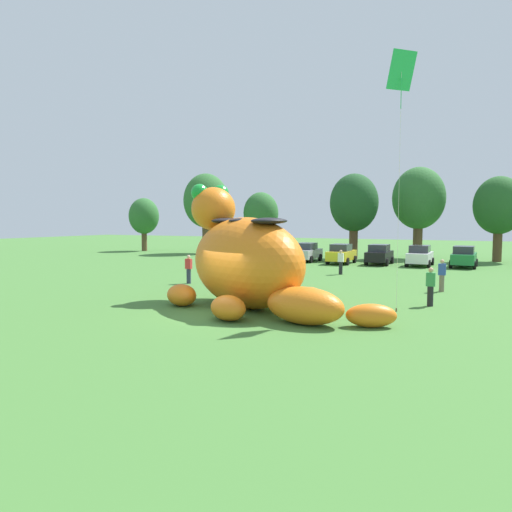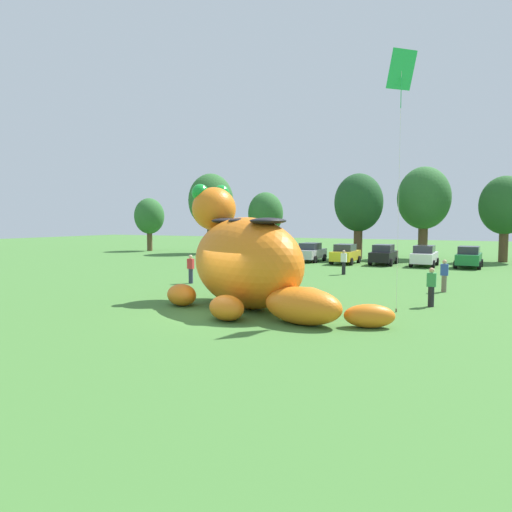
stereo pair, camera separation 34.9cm
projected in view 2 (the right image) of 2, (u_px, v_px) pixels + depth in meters
name	position (u px, v px, depth m)	size (l,w,h in m)	color
ground_plane	(216.00, 315.00, 18.94)	(160.00, 160.00, 0.00)	#427533
giant_inflatable_creature	(246.00, 261.00, 20.39)	(10.70, 7.42, 5.50)	orange
car_red	(276.00, 251.00, 44.59)	(1.97, 4.12, 1.72)	red
car_silver	(311.00, 252.00, 43.24)	(1.98, 4.12, 1.72)	#B7BABF
car_yellow	(345.00, 254.00, 41.06)	(1.94, 4.10, 1.72)	yellow
car_black	(384.00, 255.00, 40.24)	(1.95, 4.10, 1.72)	black
car_white	(424.00, 256.00, 38.84)	(1.99, 4.12, 1.72)	white
car_green	(469.00, 257.00, 37.64)	(2.05, 4.16, 1.72)	#1E7238
tree_far_left	(149.00, 216.00, 58.44)	(3.66, 3.66, 6.50)	brown
tree_left	(211.00, 201.00, 53.97)	(5.11, 5.11, 9.07)	brown
tree_mid_left	(266.00, 214.00, 52.27)	(3.87, 3.87, 6.86)	brown
tree_centre_left	(359.00, 203.00, 46.04)	(4.68, 4.68, 8.31)	brown
tree_centre	(424.00, 199.00, 46.19)	(5.06, 5.06, 8.98)	brown
tree_centre_right	(505.00, 206.00, 42.50)	(4.37, 4.37, 7.76)	brown
spectator_near_inflatable	(431.00, 287.00, 20.63)	(0.38, 0.26, 1.71)	black
spectator_mid_field	(444.00, 276.00, 24.85)	(0.38, 0.26, 1.71)	#726656
spectator_by_cars	(344.00, 262.00, 32.89)	(0.38, 0.26, 1.71)	black
spectator_wandering	(191.00, 269.00, 28.32)	(0.38, 0.26, 1.71)	#2D334C
tethered_flying_kite	(401.00, 74.00, 18.75)	(1.13, 1.13, 10.44)	brown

